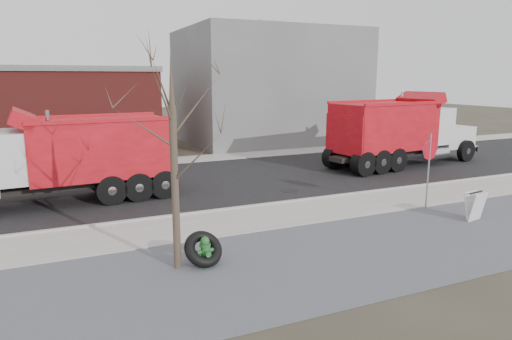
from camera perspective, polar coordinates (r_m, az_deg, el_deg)
name	(u,v)px	position (r m, az deg, el deg)	size (l,w,h in m)	color
ground	(254,222)	(14.95, -0.24, -6.54)	(120.00, 120.00, 0.00)	#383328
gravel_verge	(309,260)	(12.02, 6.63, -11.14)	(60.00, 5.00, 0.03)	slate
sidewalk	(251,219)	(15.16, -0.62, -6.16)	(60.00, 2.50, 0.06)	#9E9B93
curb	(237,208)	(16.30, -2.44, -4.81)	(60.00, 0.15, 0.11)	#9E9B93
road	(198,182)	(20.67, -7.29, -1.52)	(60.00, 9.40, 0.02)	black
far_sidewalk	(168,161)	(26.07, -10.92, 1.12)	(60.00, 2.00, 0.06)	#9E9B93
building_grey	(267,86)	(34.34, 1.44, 10.43)	(12.00, 10.00, 8.00)	gray
bare_tree	(173,136)	(10.80, -10.32, 4.23)	(3.20, 3.20, 5.20)	#382D23
fire_hydrant	(205,253)	(11.56, -6.36, -10.25)	(0.44, 0.43, 0.78)	#266432
truck_tire	(203,249)	(11.58, -6.61, -9.79)	(1.14, 1.05, 0.91)	black
stop_sign	(429,158)	(17.11, 20.85, 1.41)	(0.73, 0.14, 2.72)	gray
sandwich_board	(475,206)	(16.51, 25.68, -4.10)	(0.76, 0.56, 0.97)	silver
dump_truck_red_a	(401,129)	(25.36, 17.63, 4.87)	(9.64, 3.69, 3.82)	black
dump_truck_red_b	(69,155)	(18.22, -22.35, 1.69)	(8.40, 2.90, 3.53)	black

